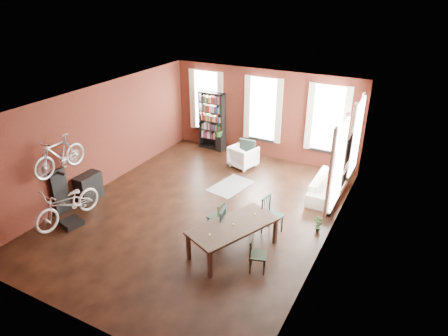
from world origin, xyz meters
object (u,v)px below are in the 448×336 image
Objects in this scene: dining_chair_c at (258,255)px; dining_chair_a at (215,225)px; dining_chair_b at (216,216)px; cream_sofa at (328,184)px; plant_stand at (220,143)px; white_armchair at (243,155)px; bookshelf at (212,121)px; bicycle_floor at (65,188)px; console_table at (89,187)px; bike_trainer at (72,223)px; dining_table at (233,238)px; dining_chair_d at (272,216)px.

dining_chair_a is at bearing 52.19° from dining_chair_c.
cream_sofa is (2.12, 3.16, 0.00)m from dining_chair_b.
plant_stand is at bearing -148.75° from dining_chair_b.
cream_sofa is at bearing -176.34° from white_armchair.
white_armchair is (1.79, -0.99, -0.68)m from bookshelf.
bookshelf reaches higher than white_armchair.
dining_chair_a is 0.50× the size of bicycle_floor.
dining_chair_c reaches higher than cream_sofa.
console_table is at bearing 65.62° from dining_chair_c.
bike_trainer is 6.47m from plant_stand.
white_armchair is 6.07m from bicycle_floor.
dining_table is 1.28m from dining_chair_d.
cream_sofa is 4.81m from plant_stand.
plant_stand is (1.70, 5.09, -0.11)m from console_table.
white_armchair is at bearing 70.62° from bicycle_floor.
dining_chair_a reaches higher than cream_sofa.
dining_chair_a is at bearing 30.79° from dining_chair_b.
white_armchair reaches higher than dining_table.
dining_chair_c is 5.53m from white_armchair.
dining_table is at bearing 69.32° from dining_chair_a.
bicycle_floor is (-0.69, -6.48, 0.02)m from bookshelf.
plant_stand is 0.30× the size of bicycle_floor.
cream_sofa reaches higher than dining_chair_b.
bike_trainer is (-4.86, -2.16, -0.43)m from dining_chair_d.
dining_chair_b reaches higher than dining_table.
dining_chair_b is 3.89m from bike_trainer.
dining_chair_b is 0.37× the size of bookshelf.
dining_chair_d is 2.74m from cream_sofa.
white_armchair is 5.21m from console_table.
console_table is (-0.60, 1.29, 0.33)m from bike_trainer.
bicycle_floor is at bearing -96.04° from bookshelf.
dining_chair_b is (-0.80, 0.61, 0.03)m from dining_table.
dining_chair_d is 6.04m from bookshelf.
bookshelf is (-2.83, 4.86, 0.70)m from dining_chair_b.
dining_chair_b reaches higher than bike_trainer.
dining_chair_a is 4.11m from cream_sofa.
dining_chair_a is 1.69× the size of plant_stand.
dining_chair_d is at bearing -45.99° from bookshelf.
cream_sofa is (0.52, 4.15, -0.00)m from dining_chair_c.
dining_chair_d is 1.26× the size of console_table.
dining_chair_a is 4.56m from white_armchair.
dining_chair_b reaches higher than plant_stand.
cream_sofa is 1.07× the size of bicycle_floor.
dining_chair_b is at bearing 24.82° from bike_trainer.
cream_sofa is 4.28× the size of bike_trainer.
bicycle_floor is (-4.86, -2.16, 0.61)m from dining_chair_d.
bookshelf is at bearing -145.48° from dining_chair_b.
plant_stand is (-2.42, 4.75, -0.11)m from dining_chair_b.
dining_chair_a is (-0.55, 0.11, 0.12)m from dining_table.
dining_chair_b is 4.13m from console_table.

